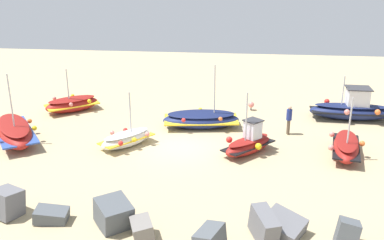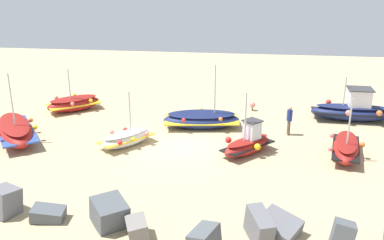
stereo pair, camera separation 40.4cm
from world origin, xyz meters
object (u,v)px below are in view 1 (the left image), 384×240
(fishing_boat_0, at_px, (127,139))
(fishing_boat_5, at_px, (201,119))
(fishing_boat_2, at_px, (72,104))
(fishing_boat_6, at_px, (249,143))
(fishing_boat_1, at_px, (346,147))
(person_walking, at_px, (289,118))
(mooring_buoy_0, at_px, (251,105))
(fishing_boat_3, at_px, (352,109))
(fishing_boat_4, at_px, (14,131))

(fishing_boat_0, relative_size, fishing_boat_5, 0.67)
(fishing_boat_2, xyz_separation_m, fishing_boat_6, (-11.69, 5.59, 0.05))
(fishing_boat_0, relative_size, fishing_boat_1, 0.83)
(person_walking, distance_m, mooring_buoy_0, 4.76)
(fishing_boat_0, xyz_separation_m, fishing_boat_5, (-3.71, -3.36, 0.08))
(fishing_boat_0, distance_m, fishing_boat_6, 6.54)
(fishing_boat_3, height_order, fishing_boat_5, fishing_boat_5)
(fishing_boat_0, relative_size, fishing_boat_6, 0.95)
(fishing_boat_2, xyz_separation_m, person_walking, (-13.98, 2.59, 0.48))
(fishing_boat_1, distance_m, fishing_boat_6, 4.95)
(fishing_boat_3, xyz_separation_m, person_walking, (4.21, 3.13, 0.33))
(fishing_boat_1, distance_m, fishing_boat_2, 17.46)
(fishing_boat_4, xyz_separation_m, mooring_buoy_0, (-13.15, -7.04, -0.17))
(fishing_boat_0, bearing_deg, fishing_boat_1, 129.64)
(fishing_boat_0, distance_m, mooring_buoy_0, 9.77)
(fishing_boat_3, distance_m, mooring_buoy_0, 6.39)
(fishing_boat_4, bearing_deg, fishing_boat_6, -127.20)
(fishing_boat_1, bearing_deg, fishing_boat_4, 101.45)
(fishing_boat_4, xyz_separation_m, person_walking, (-15.23, -2.80, 0.43))
(fishing_boat_5, relative_size, fishing_boat_6, 1.43)
(fishing_boat_2, relative_size, fishing_boat_3, 0.70)
(fishing_boat_3, relative_size, person_walking, 2.98)
(fishing_boat_6, distance_m, person_walking, 3.80)
(fishing_boat_1, relative_size, fishing_boat_5, 0.80)
(fishing_boat_2, relative_size, fishing_boat_5, 0.75)
(fishing_boat_1, relative_size, fishing_boat_2, 1.07)
(fishing_boat_2, bearing_deg, fishing_boat_1, -57.31)
(fishing_boat_4, relative_size, fishing_boat_6, 1.51)
(fishing_boat_1, bearing_deg, fishing_boat_3, -3.60)
(fishing_boat_5, xyz_separation_m, person_walking, (-5.12, 0.55, 0.49))
(fishing_boat_5, bearing_deg, person_walking, 165.35)
(fishing_boat_2, xyz_separation_m, fishing_boat_3, (-18.19, -0.54, 0.16))
(fishing_boat_5, height_order, fishing_boat_6, fishing_boat_5)
(fishing_boat_4, bearing_deg, fishing_boat_2, -49.31)
(fishing_boat_3, distance_m, fishing_boat_4, 20.32)
(fishing_boat_1, distance_m, mooring_buoy_0, 8.44)
(fishing_boat_5, height_order, mooring_buoy_0, fishing_boat_5)
(fishing_boat_1, distance_m, fishing_boat_5, 8.43)
(fishing_boat_0, xyz_separation_m, fishing_boat_3, (-13.04, -5.95, 0.24))
(fishing_boat_3, xyz_separation_m, mooring_buoy_0, (6.29, -1.11, -0.28))
(fishing_boat_6, bearing_deg, person_walking, 5.23)
(fishing_boat_3, bearing_deg, fishing_boat_2, -176.87)
(fishing_boat_1, distance_m, fishing_boat_3, 6.09)
(fishing_boat_0, xyz_separation_m, fishing_boat_1, (-11.47, -0.06, 0.08))
(fishing_boat_1, bearing_deg, fishing_boat_0, 101.62)
(fishing_boat_4, xyz_separation_m, fishing_boat_6, (-12.93, 0.20, -0.00))
(fishing_boat_4, distance_m, person_walking, 15.49)
(fishing_boat_1, height_order, fishing_boat_5, fishing_boat_5)
(fishing_boat_1, relative_size, fishing_boat_6, 1.15)
(fishing_boat_0, bearing_deg, fishing_boat_3, 153.84)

